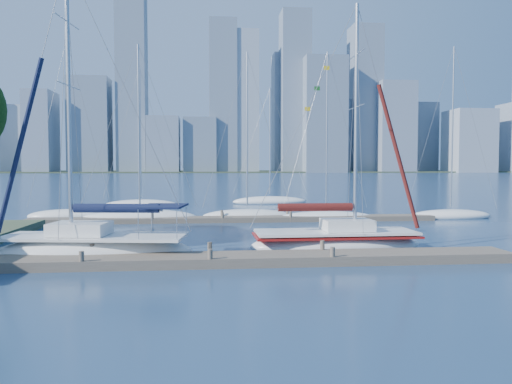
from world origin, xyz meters
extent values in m
plane|color=#172E49|center=(0.00, 0.00, 0.00)|extent=(700.00, 700.00, 0.00)
cube|color=brown|center=(0.00, 0.00, 0.20)|extent=(26.00, 2.00, 0.40)
cube|color=brown|center=(2.00, 16.00, 0.18)|extent=(30.00, 1.80, 0.36)
cube|color=#38472D|center=(0.00, 320.00, 0.00)|extent=(800.00, 100.00, 1.50)
ellipsoid|color=white|center=(-5.15, 1.95, 0.26)|extent=(9.03, 4.01, 1.53)
cube|color=white|center=(-5.15, 1.95, 0.97)|extent=(8.36, 3.69, 0.12)
cube|color=white|center=(-5.75, 2.03, 1.33)|extent=(2.68, 2.17, 0.56)
cylinder|color=silver|center=(-6.16, 2.09, 7.06)|extent=(0.18, 0.18, 12.07)
cylinder|color=silver|center=(-4.11, 1.81, 2.14)|extent=(4.11, 0.66, 0.10)
cylinder|color=#0F1834|center=(-4.11, 1.81, 2.25)|extent=(3.82, 0.92, 0.41)
cube|color=#0F1834|center=(-2.04, 1.53, 2.35)|extent=(2.15, 2.65, 0.08)
ellipsoid|color=white|center=(6.07, 2.78, 0.24)|extent=(8.34, 2.80, 1.46)
cube|color=white|center=(6.07, 2.78, 0.92)|extent=(7.72, 2.58, 0.12)
cube|color=white|center=(6.66, 2.78, 1.26)|extent=(2.35, 1.79, 0.53)
cylinder|color=silver|center=(7.05, 2.79, 6.41)|extent=(0.17, 0.17, 10.87)
cylinder|color=silver|center=(5.08, 2.77, 2.04)|extent=(3.94, 0.14, 0.10)
cylinder|color=#4C1510|center=(5.08, 2.77, 2.14)|extent=(3.63, 0.42, 0.39)
cube|color=maroon|center=(6.07, 2.78, 0.76)|extent=(7.90, 2.69, 0.10)
ellipsoid|color=white|center=(-10.80, 19.28, 0.20)|extent=(6.56, 2.51, 1.11)
cylinder|color=silver|center=(-10.80, 19.28, 7.41)|extent=(0.12, 0.12, 12.80)
ellipsoid|color=white|center=(-5.12, 17.15, 0.23)|extent=(8.86, 3.96, 1.26)
cylinder|color=silver|center=(-5.12, 17.15, 7.12)|extent=(0.14, 0.14, 11.95)
ellipsoid|color=white|center=(3.01, 17.80, 0.20)|extent=(7.23, 3.14, 1.13)
cylinder|color=silver|center=(3.01, 17.80, 6.94)|extent=(0.12, 0.12, 11.82)
ellipsoid|color=white|center=(8.99, 16.59, 0.18)|extent=(7.63, 3.93, 0.98)
cylinder|color=silver|center=(8.99, 16.59, 6.83)|extent=(0.11, 0.11, 11.87)
ellipsoid|color=white|center=(19.01, 16.65, 0.19)|extent=(6.85, 4.56, 1.04)
cylinder|color=silver|center=(19.01, 16.65, 7.16)|extent=(0.11, 0.11, 12.42)
ellipsoid|color=white|center=(-6.64, 29.62, 0.21)|extent=(7.64, 4.00, 1.16)
cylinder|color=silver|center=(-6.64, 29.62, 7.42)|extent=(0.13, 0.13, 12.74)
ellipsoid|color=white|center=(6.74, 33.14, 0.22)|extent=(8.31, 3.12, 1.21)
cylinder|color=silver|center=(6.74, 33.14, 6.82)|extent=(0.13, 0.13, 11.45)
cube|color=#8E9AAB|center=(-120.24, 308.29, 21.07)|extent=(13.87, 14.18, 42.14)
cube|color=slate|center=(-96.77, 283.96, 23.84)|extent=(15.02, 23.42, 47.68)
cube|color=slate|center=(-69.73, 287.50, 28.37)|extent=(23.70, 17.63, 56.73)
cube|color=#8E9AAB|center=(-47.55, 309.43, 19.42)|extent=(14.04, 17.61, 38.84)
cube|color=slate|center=(-25.94, 284.92, 16.79)|extent=(19.02, 19.81, 33.57)
cube|color=slate|center=(-4.22, 286.68, 16.69)|extent=(19.80, 16.86, 33.38)
cube|color=#8E9AAB|center=(21.35, 289.48, 43.47)|extent=(20.87, 14.99, 86.94)
cube|color=slate|center=(51.90, 304.67, 38.24)|extent=(17.63, 17.46, 76.47)
cube|color=slate|center=(70.99, 278.50, 34.80)|extent=(25.29, 18.95, 69.60)
cube|color=#8E9AAB|center=(91.42, 294.72, 23.01)|extent=(15.01, 17.11, 46.02)
cube|color=slate|center=(115.77, 279.60, 27.83)|extent=(22.09, 18.80, 55.66)
cube|color=slate|center=(147.05, 309.52, 23.41)|extent=(15.95, 17.52, 46.82)
cube|color=#8E9AAB|center=(164.09, 278.94, 19.51)|extent=(25.38, 23.94, 39.03)
cube|color=slate|center=(-45.00, 290.00, 57.67)|extent=(17.28, 18.00, 115.35)
cube|color=slate|center=(10.00, 290.00, 46.51)|extent=(16.83, 18.00, 93.02)
cube|color=slate|center=(55.00, 290.00, 49.90)|extent=(17.90, 18.00, 99.79)
cube|color=slate|center=(100.00, 290.00, 45.96)|extent=(18.88, 18.00, 91.92)
camera|label=1|loc=(-0.12, -20.75, 4.12)|focal=35.00mm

